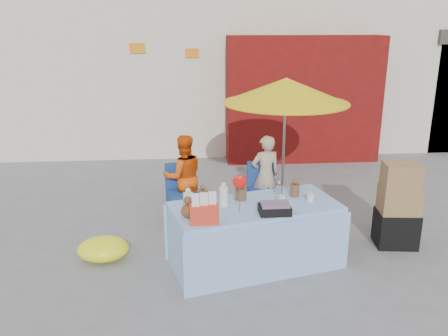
{
  "coord_description": "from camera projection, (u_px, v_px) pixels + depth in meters",
  "views": [
    {
      "loc": [
        -0.24,
        -5.47,
        2.93
      ],
      "look_at": [
        0.24,
        0.6,
        1.0
      ],
      "focal_mm": 38.0,
      "sensor_mm": 36.0,
      "label": 1
    }
  ],
  "objects": [
    {
      "name": "vendor_beige",
      "position": [
        265.0,
        175.0,
        7.26
      ],
      "size": [
        0.51,
        0.39,
        1.26
      ],
      "primitive_type": "imported",
      "rotation": [
        0.0,
        0.0,
        3.35
      ],
      "color": "tan",
      "rests_on": "ground"
    },
    {
      "name": "chair_right",
      "position": [
        266.0,
        201.0,
        7.25
      ],
      "size": [
        0.57,
        0.56,
        0.85
      ],
      "rotation": [
        0.0,
        0.0,
        0.21
      ],
      "color": "navy",
      "rests_on": "ground"
    },
    {
      "name": "box_stack",
      "position": [
        398.0,
        208.0,
        6.26
      ],
      "size": [
        0.57,
        0.48,
        1.16
      ],
      "rotation": [
        0.0,
        0.0,
        -0.11
      ],
      "color": "black",
      "rests_on": "ground"
    },
    {
      "name": "backdrop",
      "position": [
        213.0,
        11.0,
        12.34
      ],
      "size": [
        14.0,
        8.0,
        7.8
      ],
      "color": "silver",
      "rests_on": "ground"
    },
    {
      "name": "umbrella",
      "position": [
        286.0,
        91.0,
        7.04
      ],
      "size": [
        1.9,
        1.9,
        2.09
      ],
      "color": "gray",
      "rests_on": "ground"
    },
    {
      "name": "chair_left",
      "position": [
        184.0,
        204.0,
        7.15
      ],
      "size": [
        0.57,
        0.56,
        0.85
      ],
      "rotation": [
        0.0,
        0.0,
        0.21
      ],
      "color": "navy",
      "rests_on": "ground"
    },
    {
      "name": "ground",
      "position": [
        209.0,
        256.0,
        6.1
      ],
      "size": [
        80.0,
        80.0,
        0.0
      ],
      "primitive_type": "plane",
      "color": "slate",
      "rests_on": "ground"
    },
    {
      "name": "market_table",
      "position": [
        254.0,
        234.0,
        5.8
      ],
      "size": [
        2.23,
        1.44,
        1.24
      ],
      "rotation": [
        0.0,
        0.0,
        0.25
      ],
      "color": "#9AC0F7",
      "rests_on": "ground"
    },
    {
      "name": "tarp_bundle",
      "position": [
        103.0,
        249.0,
        5.98
      ],
      "size": [
        0.74,
        0.64,
        0.29
      ],
      "primitive_type": "ellipsoid",
      "rotation": [
        0.0,
        0.0,
        0.2
      ],
      "color": "#FFFE1A",
      "rests_on": "ground"
    },
    {
      "name": "vendor_orange",
      "position": [
        184.0,
        176.0,
        7.16
      ],
      "size": [
        0.71,
        0.61,
        1.29
      ],
      "primitive_type": "imported",
      "rotation": [
        0.0,
        0.0,
        3.35
      ],
      "color": "#EA510C",
      "rests_on": "ground"
    }
  ]
}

